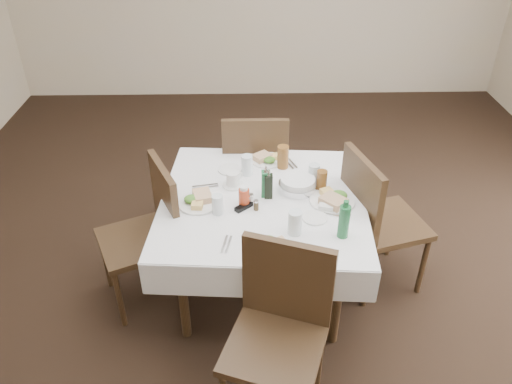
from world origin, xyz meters
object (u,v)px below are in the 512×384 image
oil_cruet_dark (268,185)px  oil_cruet_green (266,183)px  water_s (295,223)px  ketchup_bottle (244,197)px  chair_east (374,215)px  bread_basket (298,184)px  coffee_mug (233,180)px  water_w (218,205)px  chair_south (280,322)px  water_e (314,174)px  chair_west (151,227)px  water_n (247,165)px  green_bottle (344,221)px  chair_north (255,164)px  dining_table (263,209)px

oil_cruet_dark → oil_cruet_green: bearing=135.1°
water_s → ketchup_bottle: bearing=136.4°
water_s → oil_cruet_dark: 0.40m
chair_east → oil_cruet_green: size_ratio=4.53×
bread_basket → coffee_mug: 0.43m
oil_cruet_green → water_w: bearing=-148.5°
chair_south → ketchup_bottle: chair_south is taller
water_e → oil_cruet_green: size_ratio=0.60×
chair_west → water_n: bearing=27.5°
water_s → water_e: (0.17, 0.54, -0.01)m
water_n → water_s: water_s is taller
green_bottle → chair_north: bearing=113.3°
chair_west → coffee_mug: bearing=19.0°
chair_west → water_w: 0.53m
water_e → ketchup_bottle: 0.53m
water_e → dining_table: bearing=-152.3°
water_w → chair_south: bearing=-64.3°
dining_table → bread_basket: 0.28m
dining_table → chair_south: chair_south is taller
chair_east → ketchup_bottle: bearing=-173.0°
water_w → oil_cruet_dark: oil_cruet_dark is taller
dining_table → chair_west: (-0.73, -0.03, -0.11)m
oil_cruet_dark → green_bottle: 0.58m
oil_cruet_green → oil_cruet_dark: bearing=-44.9°
water_n → ketchup_bottle: size_ratio=0.98×
bread_basket → ketchup_bottle: 0.40m
water_n → water_w: 0.49m
water_s → oil_cruet_dark: bearing=110.1°
water_n → bread_basket: bearing=-30.8°
dining_table → chair_south: size_ratio=1.37×
bread_basket → green_bottle: (0.21, -0.49, 0.07)m
water_n → oil_cruet_green: oil_cruet_green is taller
water_n → oil_cruet_dark: oil_cruet_dark is taller
chair_north → water_e: size_ratio=7.45×
dining_table → chair_north: (-0.04, 0.72, -0.09)m
dining_table → chair_north: bearing=92.8°
green_bottle → water_w: bearing=161.7°
water_n → oil_cruet_dark: size_ratio=0.67×
water_e → ketchup_bottle: bearing=-150.9°
chair_north → oil_cruet_dark: size_ratio=4.83×
chair_south → coffee_mug: bearing=103.9°
chair_north → ketchup_bottle: bearing=-96.1°
oil_cruet_dark → ketchup_bottle: 0.18m
chair_west → oil_cruet_green: bearing=4.9°
water_n → green_bottle: size_ratio=0.58×
water_s → bread_basket: bearing=82.6°
dining_table → ketchup_bottle: size_ratio=9.58×
chair_south → chair_north: bearing=93.5°
chair_west → ketchup_bottle: chair_west is taller
green_bottle → chair_south: bearing=-129.1°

